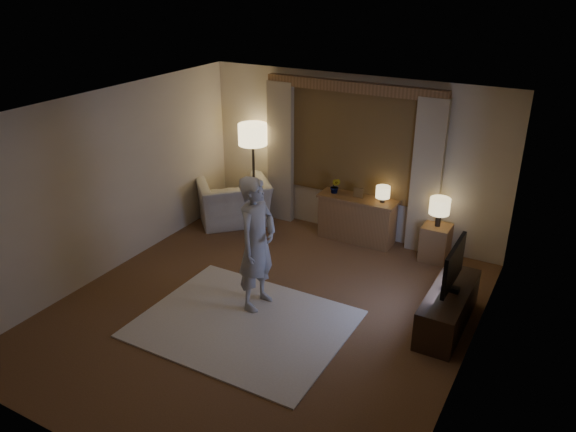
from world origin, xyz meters
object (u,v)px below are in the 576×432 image
Objects in this scene: sideboard at (357,220)px; side_table at (435,243)px; tv_stand at (448,308)px; person at (257,244)px; armchair at (233,202)px.

sideboard is 2.14× the size of side_table.
tv_stand is 2.48m from person.
person reaches higher than sideboard.
armchair is at bearing -169.66° from sideboard.
sideboard is at bearing -6.46° from person.
armchair is at bearing -174.36° from side_table.
sideboard is 1.02× the size of armchair.
person is (1.76, -2.03, 0.52)m from armchair.
armchair is 0.84× the size of tv_stand.
tv_stand is (0.61, -1.62, -0.03)m from side_table.
armchair is 3.44m from side_table.
side_table is 0.40× the size of tv_stand.
sideboard reaches higher than side_table.
tv_stand is at bearing -41.29° from sideboard.
side_table is 2.96m from person.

